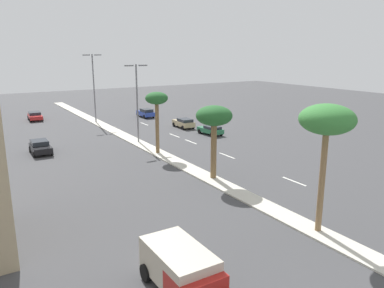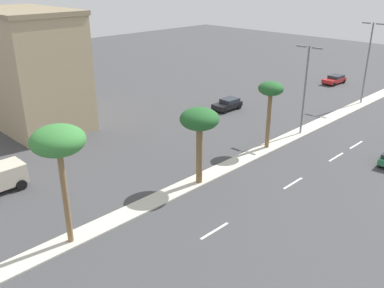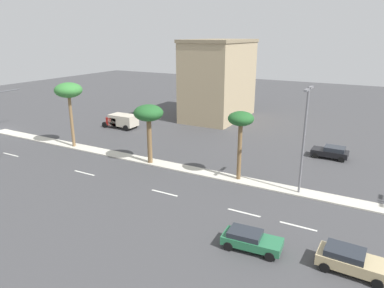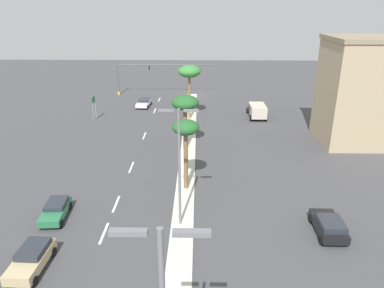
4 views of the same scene
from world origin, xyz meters
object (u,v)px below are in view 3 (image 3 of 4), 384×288
object	(u,v)px
commercial_building	(219,80)
palm_tree_center	(149,115)
sedan_green_far	(250,240)
palm_tree_near	(69,91)
sedan_black_outboard	(331,152)
box_truck	(121,120)
palm_tree_inboard	(241,122)
street_lamp_mid	(304,133)
sedan_tan_inboard	(351,260)

from	to	relation	value
commercial_building	palm_tree_center	bearing A→B (deg)	6.70
palm_tree_center	sedan_green_far	size ratio (longest dim) A/B	1.61
palm_tree_near	commercial_building	bearing A→B (deg)	158.81
sedan_black_outboard	palm_tree_near	bearing A→B (deg)	-68.76
box_truck	palm_tree_inboard	bearing A→B (deg)	66.31
street_lamp_mid	sedan_green_far	world-z (taller)	street_lamp_mid
commercial_building	palm_tree_inboard	bearing A→B (deg)	29.24
palm_tree_center	commercial_building	bearing A→B (deg)	-173.30
street_lamp_mid	sedan_tan_inboard	size ratio (longest dim) A/B	2.29
street_lamp_mid	palm_tree_inboard	bearing A→B (deg)	-92.62
sedan_tan_inboard	palm_tree_center	bearing A→B (deg)	-113.73
sedan_black_outboard	box_truck	distance (m)	30.50
palm_tree_near	street_lamp_mid	distance (m)	28.56
street_lamp_mid	sedan_tan_inboard	world-z (taller)	street_lamp_mid
palm_tree_near	palm_tree_inboard	world-z (taller)	palm_tree_near
commercial_building	sedan_green_far	distance (m)	39.40
commercial_building	palm_tree_center	distance (m)	24.29
commercial_building	box_truck	distance (m)	17.66
commercial_building	box_truck	bearing A→B (deg)	-37.22
commercial_building	sedan_tan_inboard	size ratio (longest dim) A/B	3.38
box_truck	palm_tree_center	bearing A→B (deg)	50.53
palm_tree_inboard	commercial_building	bearing A→B (deg)	-150.76
palm_tree_center	sedan_green_far	xyz separation A→B (m)	(10.25, 15.54, -4.88)
palm_tree_inboard	street_lamp_mid	size ratio (longest dim) A/B	0.71
sedan_black_outboard	sedan_green_far	size ratio (longest dim) A/B	1.00
street_lamp_mid	box_truck	world-z (taller)	street_lamp_mid
palm_tree_near	street_lamp_mid	bearing A→B (deg)	89.93
street_lamp_mid	box_truck	bearing A→B (deg)	-109.73
sedan_green_far	sedan_tan_inboard	xyz separation A→B (m)	(-0.71, 6.18, 0.07)
street_lamp_mid	box_truck	distance (m)	31.59
sedan_green_far	sedan_tan_inboard	distance (m)	6.22
sedan_tan_inboard	box_truck	world-z (taller)	box_truck
sedan_green_far	box_truck	xyz separation A→B (m)	(-20.96, -28.54, 0.50)
box_truck	sedan_green_far	bearing A→B (deg)	53.70
commercial_building	palm_tree_inboard	distance (m)	27.14
palm_tree_near	box_truck	bearing A→B (deg)	-175.09
palm_tree_near	palm_tree_center	size ratio (longest dim) A/B	1.24
sedan_black_outboard	street_lamp_mid	bearing A→B (deg)	-5.23
sedan_tan_inboard	box_truck	xyz separation A→B (m)	(-20.25, -34.73, 0.42)
commercial_building	street_lamp_mid	distance (m)	30.74
palm_tree_inboard	street_lamp_mid	world-z (taller)	street_lamp_mid
palm_tree_center	sedan_black_outboard	distance (m)	21.57
sedan_tan_inboard	palm_tree_near	bearing A→B (deg)	-106.06
palm_tree_center	palm_tree_inboard	bearing A→B (deg)	92.37
palm_tree_center	street_lamp_mid	bearing A→B (deg)	90.54
palm_tree_near	sedan_green_far	size ratio (longest dim) A/B	1.99
palm_tree_inboard	box_truck	distance (m)	26.02
commercial_building	sedan_tan_inboard	world-z (taller)	commercial_building
palm_tree_center	palm_tree_inboard	distance (m)	10.44
palm_tree_inboard	box_truck	xyz separation A→B (m)	(-10.28, -23.43, -4.74)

